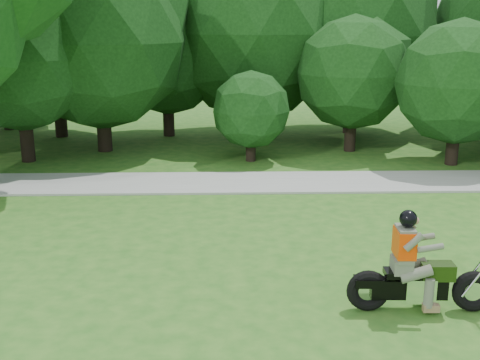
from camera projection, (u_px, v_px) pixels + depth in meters
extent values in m
plane|color=#27611B|center=(409.00, 321.00, 9.22)|extent=(100.00, 100.00, 0.00)
cube|color=gray|center=(325.00, 182.00, 16.93)|extent=(60.00, 2.20, 0.06)
cylinder|color=black|center=(251.00, 148.00, 19.45)|extent=(0.33, 0.33, 0.85)
sphere|color=black|center=(251.00, 110.00, 19.12)|extent=(2.52, 2.52, 2.52)
cylinder|color=black|center=(104.00, 125.00, 20.81)|extent=(0.50, 0.50, 1.80)
sphere|color=black|center=(99.00, 41.00, 20.07)|extent=(5.96, 5.96, 5.96)
cylinder|color=black|center=(26.00, 134.00, 19.27)|extent=(0.43, 0.43, 1.80)
sphere|color=black|center=(19.00, 57.00, 18.65)|extent=(4.67, 4.67, 4.67)
cylinder|color=black|center=(453.00, 144.00, 18.91)|extent=(0.39, 0.39, 1.32)
sphere|color=black|center=(458.00, 82.00, 18.41)|extent=(3.89, 3.89, 3.89)
cylinder|color=black|center=(169.00, 115.00, 23.54)|extent=(0.44, 0.44, 1.67)
sphere|color=black|center=(167.00, 52.00, 22.92)|extent=(4.80, 4.80, 4.80)
cylinder|color=black|center=(8.00, 108.00, 24.91)|extent=(0.49, 0.49, 1.80)
sphere|color=black|center=(2.00, 38.00, 24.18)|extent=(5.85, 5.85, 5.85)
cylinder|color=black|center=(254.00, 113.00, 23.58)|extent=(0.53, 0.53, 1.80)
sphere|color=black|center=(254.00, 33.00, 22.78)|extent=(6.64, 6.64, 6.64)
cylinder|color=black|center=(350.00, 111.00, 24.14)|extent=(0.52, 0.52, 1.80)
sphere|color=black|center=(354.00, 34.00, 23.37)|extent=(6.40, 6.40, 6.40)
cylinder|color=black|center=(60.00, 114.00, 23.34)|extent=(0.47, 0.47, 1.80)
sphere|color=black|center=(55.00, 44.00, 22.65)|extent=(5.38, 5.38, 5.38)
cylinder|color=black|center=(350.00, 131.00, 20.86)|extent=(0.39, 0.39, 1.44)
sphere|color=black|center=(353.00, 73.00, 20.34)|extent=(3.90, 3.90, 3.90)
torus|color=black|center=(368.00, 291.00, 9.46)|extent=(0.69, 0.22, 0.68)
torus|color=black|center=(473.00, 291.00, 9.44)|extent=(0.69, 0.22, 0.68)
cube|color=black|center=(408.00, 288.00, 9.44)|extent=(1.20, 0.28, 0.31)
cube|color=silver|center=(419.00, 288.00, 9.44)|extent=(0.48, 0.35, 0.39)
cube|color=black|center=(437.00, 271.00, 9.36)|extent=(0.52, 0.31, 0.25)
cube|color=black|center=(401.00, 273.00, 9.38)|extent=(0.52, 0.33, 0.10)
cylinder|color=silver|center=(478.00, 271.00, 9.35)|extent=(0.53, 0.06, 0.81)
cube|color=#5E6653|center=(402.00, 265.00, 9.34)|extent=(0.31, 0.38, 0.23)
cube|color=#5E6653|center=(404.00, 244.00, 9.25)|extent=(0.27, 0.42, 0.55)
cube|color=#F73D04|center=(404.00, 243.00, 9.24)|extent=(0.30, 0.46, 0.43)
sphere|color=black|center=(408.00, 219.00, 9.14)|extent=(0.27, 0.27, 0.27)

